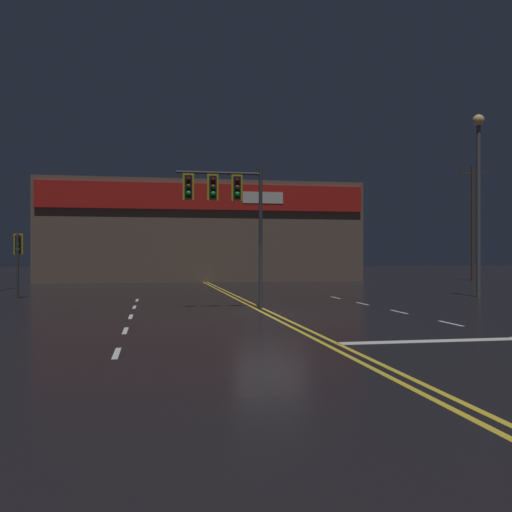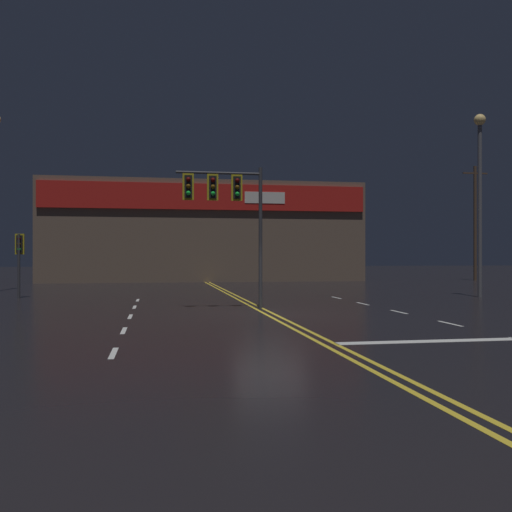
% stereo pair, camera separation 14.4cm
% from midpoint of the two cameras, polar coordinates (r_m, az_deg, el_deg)
% --- Properties ---
extents(ground_plane, '(200.00, 200.00, 0.00)m').
position_cam_midpoint_polar(ground_plane, '(19.61, 1.62, -5.84)').
color(ground_plane, black).
extents(road_markings, '(13.92, 60.00, 0.01)m').
position_cam_midpoint_polar(road_markings, '(18.60, 4.98, -6.14)').
color(road_markings, gold).
rests_on(road_markings, ground).
extents(traffic_signal_median, '(3.27, 0.36, 5.37)m').
position_cam_midpoint_polar(traffic_signal_median, '(21.59, -3.00, 5.81)').
color(traffic_signal_median, '#38383D').
rests_on(traffic_signal_median, ground).
extents(traffic_signal_corner_northwest, '(0.42, 0.36, 3.07)m').
position_cam_midpoint_polar(traffic_signal_corner_northwest, '(29.44, -22.45, 0.47)').
color(traffic_signal_corner_northwest, '#38383D').
rests_on(traffic_signal_corner_northwest, ground).
extents(streetlight_near_right, '(0.56, 0.56, 8.94)m').
position_cam_midpoint_polar(streetlight_near_right, '(30.12, 21.60, 7.14)').
color(streetlight_near_right, '#59595E').
rests_on(streetlight_near_right, ground).
extents(building_backdrop, '(25.73, 10.23, 8.03)m').
position_cam_midpoint_polar(building_backdrop, '(49.27, -5.31, 2.31)').
color(building_backdrop, brown).
rests_on(building_backdrop, ground).
extents(utility_pole_row, '(47.91, 0.26, 9.56)m').
position_cam_midpoint_polar(utility_pole_row, '(43.99, -5.02, 3.75)').
color(utility_pole_row, '#4C3828').
rests_on(utility_pole_row, ground).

